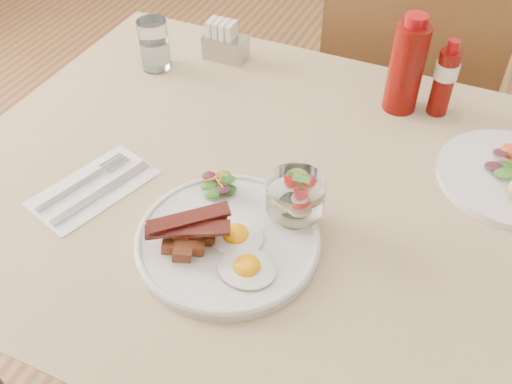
{
  "coord_description": "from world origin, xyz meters",
  "views": [
    {
      "loc": [
        0.15,
        -0.66,
        1.41
      ],
      "look_at": [
        -0.1,
        -0.1,
        0.82
      ],
      "focal_mm": 40.0,
      "sensor_mm": 36.0,
      "label": 1
    }
  ],
  "objects_px": {
    "sugar_caddy": "(224,43)",
    "water_glass": "(155,47)",
    "table": "(329,237)",
    "chair_far": "(405,103)",
    "main_plate": "(228,241)",
    "hot_sauce_bottle": "(444,79)",
    "fruit_cup": "(296,195)",
    "ketchup_bottle": "(407,67)"
  },
  "relations": [
    {
      "from": "fruit_cup",
      "to": "hot_sauce_bottle",
      "type": "distance_m",
      "value": 0.42
    },
    {
      "from": "main_plate",
      "to": "water_glass",
      "type": "relative_size",
      "value": 2.62
    },
    {
      "from": "chair_far",
      "to": "hot_sauce_bottle",
      "type": "distance_m",
      "value": 0.47
    },
    {
      "from": "fruit_cup",
      "to": "sugar_caddy",
      "type": "xyz_separation_m",
      "value": [
        -0.32,
        0.41,
        -0.03
      ]
    },
    {
      "from": "main_plate",
      "to": "ketchup_bottle",
      "type": "height_order",
      "value": "ketchup_bottle"
    },
    {
      "from": "chair_far",
      "to": "water_glass",
      "type": "bearing_deg",
      "value": -138.5
    },
    {
      "from": "main_plate",
      "to": "hot_sauce_bottle",
      "type": "bearing_deg",
      "value": 65.09
    },
    {
      "from": "table",
      "to": "water_glass",
      "type": "bearing_deg",
      "value": 153.74
    },
    {
      "from": "chair_far",
      "to": "sugar_caddy",
      "type": "height_order",
      "value": "chair_far"
    },
    {
      "from": "main_plate",
      "to": "fruit_cup",
      "type": "height_order",
      "value": "fruit_cup"
    },
    {
      "from": "table",
      "to": "chair_far",
      "type": "distance_m",
      "value": 0.68
    },
    {
      "from": "hot_sauce_bottle",
      "to": "water_glass",
      "type": "bearing_deg",
      "value": -172.08
    },
    {
      "from": "sugar_caddy",
      "to": "main_plate",
      "type": "bearing_deg",
      "value": -64.02
    },
    {
      "from": "chair_far",
      "to": "water_glass",
      "type": "xyz_separation_m",
      "value": [
        -0.48,
        -0.43,
        0.27
      ]
    },
    {
      "from": "water_glass",
      "to": "table",
      "type": "bearing_deg",
      "value": -26.26
    },
    {
      "from": "fruit_cup",
      "to": "water_glass",
      "type": "relative_size",
      "value": 0.85
    },
    {
      "from": "fruit_cup",
      "to": "hot_sauce_bottle",
      "type": "height_order",
      "value": "hot_sauce_bottle"
    },
    {
      "from": "main_plate",
      "to": "sugar_caddy",
      "type": "relative_size",
      "value": 2.99
    },
    {
      "from": "sugar_caddy",
      "to": "fruit_cup",
      "type": "bearing_deg",
      "value": -52.54
    },
    {
      "from": "water_glass",
      "to": "chair_far",
      "type": "bearing_deg",
      "value": 41.5
    },
    {
      "from": "hot_sauce_bottle",
      "to": "table",
      "type": "bearing_deg",
      "value": -107.8
    },
    {
      "from": "table",
      "to": "water_glass",
      "type": "relative_size",
      "value": 12.45
    },
    {
      "from": "ketchup_bottle",
      "to": "fruit_cup",
      "type": "bearing_deg",
      "value": -100.67
    },
    {
      "from": "table",
      "to": "sugar_caddy",
      "type": "distance_m",
      "value": 0.51
    },
    {
      "from": "chair_far",
      "to": "fruit_cup",
      "type": "relative_size",
      "value": 10.19
    },
    {
      "from": "chair_far",
      "to": "sugar_caddy",
      "type": "xyz_separation_m",
      "value": [
        -0.36,
        -0.33,
        0.26
      ]
    },
    {
      "from": "chair_far",
      "to": "fruit_cup",
      "type": "xyz_separation_m",
      "value": [
        -0.04,
        -0.74,
        0.29
      ]
    },
    {
      "from": "fruit_cup",
      "to": "water_glass",
      "type": "distance_m",
      "value": 0.54
    },
    {
      "from": "sugar_caddy",
      "to": "water_glass",
      "type": "distance_m",
      "value": 0.15
    },
    {
      "from": "main_plate",
      "to": "ketchup_bottle",
      "type": "relative_size",
      "value": 1.44
    },
    {
      "from": "fruit_cup",
      "to": "water_glass",
      "type": "height_order",
      "value": "same"
    },
    {
      "from": "main_plate",
      "to": "ketchup_bottle",
      "type": "xyz_separation_m",
      "value": [
        0.15,
        0.46,
        0.08
      ]
    },
    {
      "from": "chair_far",
      "to": "hot_sauce_bottle",
      "type": "xyz_separation_m",
      "value": [
        0.1,
        -0.34,
        0.3
      ]
    },
    {
      "from": "fruit_cup",
      "to": "hot_sauce_bottle",
      "type": "xyz_separation_m",
      "value": [
        0.14,
        0.4,
        0.01
      ]
    },
    {
      "from": "chair_far",
      "to": "fruit_cup",
      "type": "bearing_deg",
      "value": -93.14
    },
    {
      "from": "ketchup_bottle",
      "to": "sugar_caddy",
      "type": "relative_size",
      "value": 2.07
    },
    {
      "from": "fruit_cup",
      "to": "ketchup_bottle",
      "type": "bearing_deg",
      "value": 79.33
    },
    {
      "from": "table",
      "to": "ketchup_bottle",
      "type": "bearing_deg",
      "value": 84.13
    },
    {
      "from": "table",
      "to": "water_glass",
      "type": "xyz_separation_m",
      "value": [
        -0.48,
        0.24,
        0.14
      ]
    },
    {
      "from": "sugar_caddy",
      "to": "water_glass",
      "type": "height_order",
      "value": "water_glass"
    },
    {
      "from": "ketchup_bottle",
      "to": "water_glass",
      "type": "xyz_separation_m",
      "value": [
        -0.51,
        -0.07,
        -0.04
      ]
    },
    {
      "from": "chair_far",
      "to": "water_glass",
      "type": "height_order",
      "value": "chair_far"
    }
  ]
}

